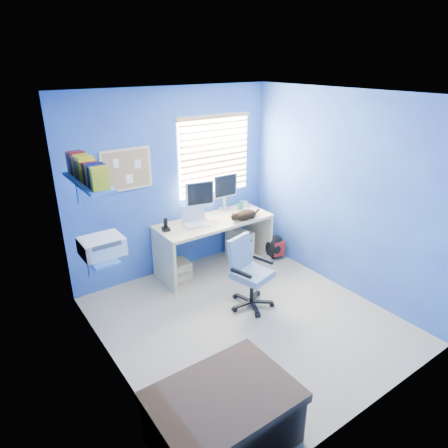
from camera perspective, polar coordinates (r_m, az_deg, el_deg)
floor at (r=4.77m, az=3.14°, el=-13.51°), size 3.00×3.20×0.00m
ceiling at (r=3.87m, az=3.96°, el=17.98°), size 3.00×3.20×0.00m
wall_back at (r=5.42m, az=-7.16°, el=5.73°), size 3.00×0.01×2.50m
wall_front at (r=3.21m, az=21.84°, el=-8.28°), size 3.00×0.01×2.50m
wall_left at (r=3.50m, az=-16.14°, el=-4.83°), size 0.01×3.20×2.50m
wall_right at (r=5.18m, az=16.61°, el=4.14°), size 0.01×3.20×2.50m
desk at (r=5.66m, az=-1.37°, el=-2.91°), size 1.64×0.65×0.74m
laptop at (r=5.33m, az=-4.00°, el=0.98°), size 0.37×0.32×0.22m
monitor_left at (r=5.48m, az=-3.55°, el=3.42°), size 0.42×0.20×0.54m
monitor_right at (r=5.81m, az=0.05°, el=4.59°), size 0.40×0.12×0.54m
phone at (r=5.20m, az=-8.35°, el=-0.05°), size 0.11×0.13×0.17m
mug at (r=5.90m, az=2.31°, el=2.60°), size 0.10×0.09×0.10m
cd_spindle at (r=6.03m, az=2.85°, el=2.89°), size 0.13×0.13×0.07m
cat at (r=5.53m, az=3.02°, el=1.33°), size 0.37×0.21×0.13m
tower_pc at (r=6.01m, az=2.22°, el=-2.88°), size 0.24×0.46×0.45m
drawer_boxes at (r=5.49m, az=-6.80°, el=-6.68°), size 0.35×0.28×0.27m
yellow_book at (r=5.84m, az=2.31°, el=-4.84°), size 0.03×0.17×0.24m
backpack at (r=6.05m, az=7.28°, el=-3.23°), size 0.37×0.31×0.38m
bed_corner at (r=3.41m, az=-0.07°, el=-25.95°), size 1.04×0.74×0.50m
office_chair at (r=4.87m, az=3.60°, el=-8.16°), size 0.61×0.61×0.86m
window_blinds at (r=5.64m, az=-1.28°, el=9.72°), size 1.15×0.05×1.10m
corkboard at (r=5.06m, az=-13.73°, el=7.57°), size 0.64×0.02×0.52m
wall_shelves at (r=4.13m, az=-18.13°, el=1.99°), size 0.42×0.90×1.05m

